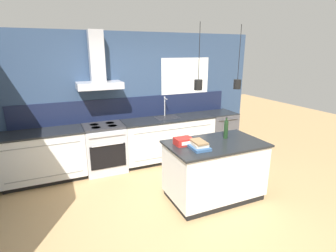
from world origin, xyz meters
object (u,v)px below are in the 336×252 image
(dishwasher, at_px, (219,132))
(bottle_on_island, at_px, (226,129))
(book_stack, at_px, (199,145))
(red_supply_box, at_px, (183,141))
(oven_range, at_px, (105,148))

(dishwasher, xyz_separation_m, bottle_on_island, (-0.97, -1.55, 0.60))
(bottle_on_island, distance_m, book_stack, 0.66)
(dishwasher, xyz_separation_m, red_supply_box, (-1.72, -1.55, 0.51))
(bottle_on_island, height_order, red_supply_box, bottle_on_island)
(oven_range, height_order, bottle_on_island, bottle_on_island)
(book_stack, bearing_deg, bottle_on_island, 19.43)
(dishwasher, xyz_separation_m, book_stack, (-1.58, -1.77, 0.50))
(oven_range, relative_size, bottle_on_island, 2.63)
(book_stack, bearing_deg, dishwasher, 48.13)
(oven_range, distance_m, dishwasher, 2.60)
(dishwasher, height_order, red_supply_box, red_supply_box)
(bottle_on_island, bearing_deg, oven_range, 136.48)
(oven_range, height_order, book_stack, book_stack)
(book_stack, distance_m, red_supply_box, 0.26)
(dishwasher, distance_m, bottle_on_island, 1.93)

